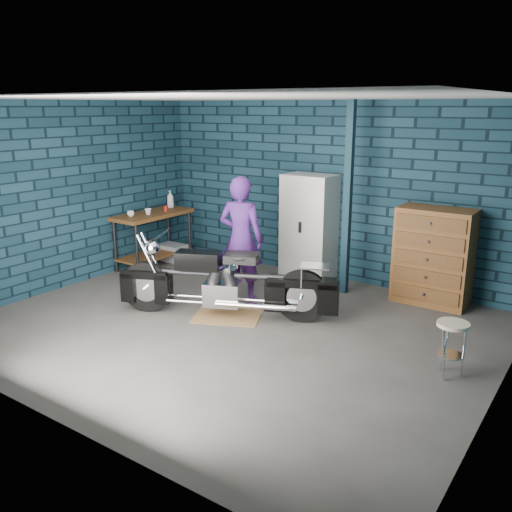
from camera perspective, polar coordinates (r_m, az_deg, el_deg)
The scene contains 15 objects.
ground at distance 6.69m, azimuth -2.47°, elevation -7.49°, with size 6.00×6.00×0.00m, color #4A4745.
room_walls at distance 6.65m, azimuth 0.24°, elevation 9.38°, with size 6.02×5.01×2.71m.
support_post at distance 7.66m, azimuth 9.62°, elevation 5.81°, with size 0.10×0.10×2.70m, color #102734.
workbench at distance 9.23m, azimuth -10.70°, elevation 1.72°, with size 0.60×1.40×0.91m, color brown.
drip_mat at distance 7.03m, azimuth -3.02°, elevation -6.31°, with size 0.84×0.63×0.01m, color brown.
motorcycle at distance 6.85m, azimuth -3.08°, elevation -2.23°, with size 2.40×0.65×1.06m, color black, non-canonical shape.
person at distance 7.38m, azimuth -1.57°, elevation 1.79°, with size 0.63×0.41×1.73m, color #431D6C.
storage_bin at distance 9.58m, azimuth -8.78°, elevation 0.39°, with size 0.46×0.33×0.29m, color gray.
locker at distance 8.34m, azimuth 5.57°, elevation 2.99°, with size 0.76×0.54×1.63m, color silver.
tool_chest at distance 7.67m, azimuth 18.16°, elevation -0.05°, with size 0.99×0.55×1.31m, color brown.
shop_stool at distance 5.77m, azimuth 19.81°, elevation -9.25°, with size 0.31×0.31×0.57m, color #C1AF92, non-canonical shape.
cup_a at distance 8.87m, azimuth -13.05°, elevation 4.35°, with size 0.11×0.11×0.09m, color #C1AF92.
cup_b at distance 8.97m, azimuth -11.29°, elevation 4.61°, with size 0.11×0.11×0.10m, color #C1AF92.
mug_red at distance 9.19m, azimuth -9.48°, elevation 4.94°, with size 0.07×0.07×0.10m, color maroon.
bottle at distance 9.51m, azimuth -9.01°, elevation 5.93°, with size 0.12×0.12×0.30m, color gray.
Camera 1 is at (3.72, -4.90, 2.62)m, focal length 38.00 mm.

